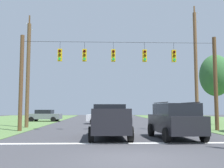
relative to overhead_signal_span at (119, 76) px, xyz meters
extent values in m
plane|color=#3D3D42|center=(-0.19, -10.99, -4.17)|extent=(120.00, 120.00, 0.00)
cube|color=white|center=(-0.19, -7.09, -4.17)|extent=(12.58, 0.45, 0.01)
cube|color=white|center=(-0.19, -1.09, -4.17)|extent=(2.50, 0.15, 0.01)
cube|color=white|center=(-0.19, 5.09, -4.17)|extent=(2.50, 0.15, 0.01)
cube|color=white|center=(-0.19, 11.48, -4.17)|extent=(2.50, 0.15, 0.01)
cube|color=white|center=(-0.19, 20.86, -4.17)|extent=(2.50, 0.15, 0.01)
cylinder|color=brown|center=(-7.44, 0.00, -0.50)|extent=(0.30, 0.30, 7.34)
cylinder|color=brown|center=(7.58, 0.00, -0.50)|extent=(0.30, 0.30, 7.34)
cylinder|color=black|center=(0.07, 0.00, 2.68)|extent=(15.02, 0.02, 0.02)
cylinder|color=black|center=(-4.54, 0.00, 2.40)|extent=(0.02, 0.02, 0.58)
cube|color=yellow|center=(-4.54, 0.00, 1.63)|extent=(0.32, 0.24, 0.95)
cylinder|color=#310503|center=(-4.54, -0.14, 1.93)|extent=(0.20, 0.04, 0.20)
cylinder|color=#352203|center=(-4.54, -0.14, 1.63)|extent=(0.20, 0.04, 0.20)
cylinder|color=green|center=(-4.54, -0.14, 1.33)|extent=(0.20, 0.04, 0.20)
cylinder|color=black|center=(-2.65, 0.00, 2.40)|extent=(0.02, 0.02, 0.58)
cube|color=yellow|center=(-2.65, 0.00, 1.63)|extent=(0.32, 0.24, 0.95)
cylinder|color=#310503|center=(-2.65, -0.14, 1.93)|extent=(0.20, 0.04, 0.20)
cylinder|color=#352203|center=(-2.65, -0.14, 1.63)|extent=(0.20, 0.04, 0.20)
cylinder|color=green|center=(-2.65, -0.14, 1.33)|extent=(0.20, 0.04, 0.20)
cylinder|color=black|center=(-0.42, 0.00, 2.40)|extent=(0.02, 0.02, 0.58)
cube|color=yellow|center=(-0.42, 0.00, 1.63)|extent=(0.32, 0.24, 0.95)
cylinder|color=#310503|center=(-0.42, -0.14, 1.93)|extent=(0.20, 0.04, 0.20)
cylinder|color=#352203|center=(-0.42, -0.14, 1.63)|extent=(0.20, 0.04, 0.20)
cylinder|color=green|center=(-0.42, -0.14, 1.33)|extent=(0.20, 0.04, 0.20)
cylinder|color=black|center=(2.02, 0.00, 2.40)|extent=(0.02, 0.02, 0.58)
cube|color=yellow|center=(2.02, 0.00, 1.63)|extent=(0.32, 0.24, 0.95)
cylinder|color=#310503|center=(2.02, -0.14, 1.93)|extent=(0.20, 0.04, 0.20)
cylinder|color=#352203|center=(2.02, -0.14, 1.63)|extent=(0.20, 0.04, 0.20)
cylinder|color=green|center=(2.02, -0.14, 1.33)|extent=(0.20, 0.04, 0.20)
cylinder|color=black|center=(4.33, 0.00, 2.40)|extent=(0.02, 0.02, 0.58)
cube|color=yellow|center=(4.33, 0.00, 1.63)|extent=(0.32, 0.24, 0.95)
cylinder|color=#310503|center=(4.33, -0.14, 1.93)|extent=(0.20, 0.04, 0.20)
cylinder|color=#352203|center=(4.33, -0.14, 1.63)|extent=(0.20, 0.04, 0.20)
cylinder|color=green|center=(4.33, -0.14, 1.33)|extent=(0.20, 0.04, 0.20)
cube|color=black|center=(-0.86, -4.83, -3.34)|extent=(2.04, 5.41, 0.85)
cube|color=black|center=(-0.86, -4.19, -2.57)|extent=(1.86, 1.91, 0.70)
cube|color=black|center=(-1.79, -6.19, -2.69)|extent=(0.12, 2.38, 0.45)
cube|color=black|center=(0.09, -6.18, -2.69)|extent=(0.12, 2.38, 0.45)
cube|color=black|center=(-0.84, -7.48, -2.69)|extent=(1.96, 0.11, 0.45)
cylinder|color=black|center=(-1.87, -3.00, -3.77)|extent=(0.29, 0.80, 0.80)
cylinder|color=black|center=(0.13, -2.99, -3.77)|extent=(0.29, 0.80, 0.80)
cylinder|color=black|center=(-1.84, -6.68, -3.77)|extent=(0.29, 0.80, 0.80)
cylinder|color=black|center=(0.16, -6.66, -3.77)|extent=(0.29, 0.80, 0.80)
cube|color=black|center=(2.82, -5.35, -3.31)|extent=(2.21, 4.90, 0.95)
cube|color=black|center=(2.82, -5.50, -2.51)|extent=(1.97, 3.29, 0.65)
cylinder|color=black|center=(1.97, -5.55, -2.14)|extent=(0.20, 2.72, 0.05)
cylinder|color=black|center=(3.67, -5.46, -2.14)|extent=(0.20, 2.72, 0.05)
cylinder|color=black|center=(1.75, -3.77, -3.79)|extent=(0.30, 0.77, 0.76)
cylinder|color=black|center=(3.70, -3.67, -3.79)|extent=(0.30, 0.77, 0.76)
cylinder|color=black|center=(1.93, -7.03, -3.79)|extent=(0.30, 0.77, 0.76)
cylinder|color=black|center=(3.88, -6.93, -3.79)|extent=(0.30, 0.77, 0.76)
cube|color=silver|center=(-0.77, 9.21, -3.50)|extent=(4.41, 2.09, 0.70)
cube|color=black|center=(-0.77, 9.21, -2.90)|extent=(2.20, 1.76, 0.50)
cylinder|color=black|center=(-2.25, 8.40, -3.85)|extent=(0.65, 0.26, 0.64)
cylinder|color=black|center=(-2.13, 10.20, -3.85)|extent=(0.65, 0.26, 0.64)
cylinder|color=black|center=(0.58, 8.21, -3.85)|extent=(0.65, 0.26, 0.64)
cylinder|color=black|center=(0.70, 10.01, -3.85)|extent=(0.65, 0.26, 0.64)
cube|color=slate|center=(-8.75, 14.86, -3.50)|extent=(4.46, 2.22, 0.70)
cube|color=black|center=(-8.75, 14.86, -2.90)|extent=(2.25, 1.82, 0.50)
cylinder|color=black|center=(-7.25, 15.62, -3.85)|extent=(0.66, 0.28, 0.64)
cylinder|color=black|center=(-7.43, 13.82, -3.85)|extent=(0.66, 0.28, 0.64)
cylinder|color=black|center=(-10.07, 15.90, -3.85)|extent=(0.66, 0.28, 0.64)
cylinder|color=black|center=(-10.25, 14.11, -3.85)|extent=(0.66, 0.28, 0.64)
cylinder|color=brown|center=(7.67, 4.43, 1.32)|extent=(0.33, 0.33, 10.98)
cube|color=brown|center=(7.67, 4.43, 6.41)|extent=(0.12, 0.12, 2.13)
cylinder|color=#B2B7BC|center=(7.67, 5.28, 6.53)|extent=(0.08, 0.08, 0.12)
cylinder|color=#B2B7BC|center=(7.67, 3.58, 6.53)|extent=(0.08, 0.08, 0.12)
cube|color=brown|center=(7.67, 4.43, 5.51)|extent=(0.12, 0.12, 2.26)
cylinder|color=#B2B7BC|center=(7.67, 5.33, 5.63)|extent=(0.08, 0.08, 0.12)
cylinder|color=#B2B7BC|center=(7.67, 3.53, 5.63)|extent=(0.08, 0.08, 0.12)
cylinder|color=brown|center=(-7.96, 3.70, 0.55)|extent=(0.33, 0.33, 9.44)
cube|color=brown|center=(-7.96, 3.70, 4.87)|extent=(0.12, 0.12, 2.34)
cylinder|color=#B2B7BC|center=(-7.96, 4.63, 4.99)|extent=(0.08, 0.08, 0.12)
cylinder|color=#B2B7BC|center=(-7.96, 2.76, 4.99)|extent=(0.08, 0.08, 0.12)
cylinder|color=brown|center=(10.69, 7.11, -2.18)|extent=(0.30, 0.30, 3.97)
ellipsoid|color=#326434|center=(10.69, 7.11, 1.01)|extent=(3.28, 3.28, 4.38)
camera|label=1|loc=(-1.33, -20.37, -2.45)|focal=42.74mm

